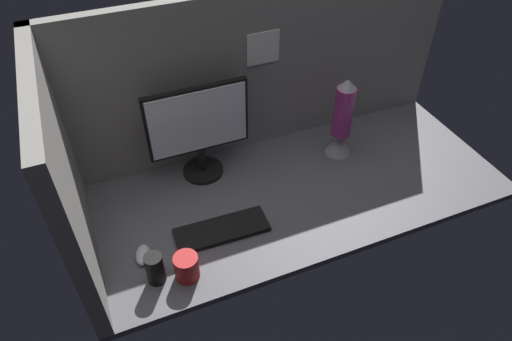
# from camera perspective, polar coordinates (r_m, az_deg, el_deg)

# --- Properties ---
(ground_plane) EXTENTS (1.80, 0.80, 0.03)m
(ground_plane) POSITION_cam_1_polar(r_m,az_deg,el_deg) (2.04, 4.83, -2.27)
(ground_plane) COLOR #515156
(cubicle_wall_back) EXTENTS (1.80, 0.06, 0.74)m
(cubicle_wall_back) POSITION_cam_1_polar(r_m,az_deg,el_deg) (2.08, 0.81, 12.15)
(cubicle_wall_back) COLOR gray
(cubicle_wall_back) RESTS_ON ground_plane
(cubicle_wall_side) EXTENTS (0.05, 0.80, 0.74)m
(cubicle_wall_side) POSITION_cam_1_polar(r_m,az_deg,el_deg) (1.65, -22.64, -0.62)
(cubicle_wall_side) COLOR gray
(cubicle_wall_side) RESTS_ON ground_plane
(monitor) EXTENTS (0.44, 0.18, 0.44)m
(monitor) POSITION_cam_1_polar(r_m,az_deg,el_deg) (1.96, -7.08, 5.23)
(monitor) COLOR black
(monitor) RESTS_ON ground_plane
(keyboard) EXTENTS (0.37, 0.14, 0.02)m
(keyboard) POSITION_cam_1_polar(r_m,az_deg,el_deg) (1.84, -4.24, -7.31)
(keyboard) COLOR black
(keyboard) RESTS_ON ground_plane
(mouse) EXTENTS (0.08, 0.11, 0.03)m
(mouse) POSITION_cam_1_polar(r_m,az_deg,el_deg) (1.80, -13.73, -10.06)
(mouse) COLOR silver
(mouse) RESTS_ON ground_plane
(mug_black_travel) EXTENTS (0.07, 0.07, 0.13)m
(mug_black_travel) POSITION_cam_1_polar(r_m,az_deg,el_deg) (1.70, -12.34, -11.71)
(mug_black_travel) COLOR black
(mug_black_travel) RESTS_ON ground_plane
(mug_red_plastic) EXTENTS (0.09, 0.09, 0.10)m
(mug_red_plastic) POSITION_cam_1_polar(r_m,az_deg,el_deg) (1.70, -8.54, -11.66)
(mug_red_plastic) COLOR red
(mug_red_plastic) RESTS_ON ground_plane
(lava_lamp) EXTENTS (0.12, 0.12, 0.39)m
(lava_lamp) POSITION_cam_1_polar(r_m,az_deg,el_deg) (2.14, 10.50, 5.70)
(lava_lamp) COLOR #A5A5AD
(lava_lamp) RESTS_ON ground_plane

